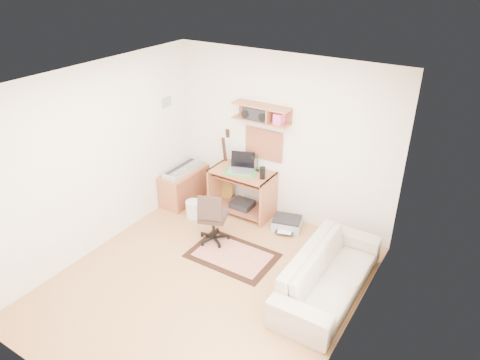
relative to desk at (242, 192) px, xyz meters
The scene contains 22 objects.
floor 1.84m from the desk, 72.92° to the right, with size 3.60×4.00×0.01m, color tan.
ceiling 2.87m from the desk, 72.92° to the right, with size 3.60×4.00×0.01m, color white.
back_wall 1.10m from the desk, 27.85° to the left, with size 3.60×0.01×2.60m, color white.
left_wall 2.34m from the desk, 126.47° to the right, with size 0.01×4.00×2.60m, color white.
right_wall 3.05m from the desk, 36.46° to the right, with size 0.01×4.00×2.60m, color white.
wall_shelf 1.35m from the desk, 33.11° to the left, with size 0.90×0.25×0.26m, color #B86B40.
cork_board 0.87m from the desk, 47.95° to the left, with size 0.64×0.03×0.49m, color #A97854.
wall_photo 1.86m from the desk, 169.86° to the right, with size 0.02×0.20×0.15m, color #4C8CBF.
desk is the anchor object (origin of this frame).
laptop 0.52m from the desk, 123.64° to the right, with size 0.38×0.38×0.29m, color silver, non-canonical shape.
speaker 0.61m from the desk, ahead, with size 0.09×0.09×0.19m, color black.
desk_lamp 0.56m from the desk, 36.82° to the left, with size 0.09×0.09×0.26m, color black, non-canonical shape.
pencil_cup 0.52m from the desk, 19.17° to the left, with size 0.06×0.06×0.09m, color #323B97.
boombox 1.32m from the desk, 42.91° to the left, with size 0.39×0.18×0.20m, color black.
rug 1.24m from the desk, 64.88° to the right, with size 1.19×0.80×0.02m, color beige.
task_chair 0.91m from the desk, 85.71° to the right, with size 0.43×0.43×0.84m, color #34251E, non-canonical shape.
cabinet 1.07m from the desk, behind, with size 0.40×0.90×0.55m, color #B86B40.
music_keyboard 1.09m from the desk, behind, with size 0.25×0.80×0.07m, color #B2B5BA.
guitar 0.54m from the desk, 163.22° to the left, with size 0.34×0.21×1.29m, color olive, non-canonical shape.
waste_basket 0.83m from the desk, 137.92° to the right, with size 0.24×0.24×0.28m, color white.
printer 0.88m from the desk, ahead, with size 0.44×0.34×0.17m, color #A5A8AA.
sofa 2.18m from the desk, 28.60° to the right, with size 1.93×0.56×0.76m, color #C3B29A.
Camera 1 is at (2.73, -3.54, 3.83)m, focal length 32.99 mm.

